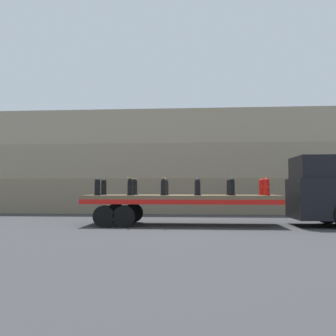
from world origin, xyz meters
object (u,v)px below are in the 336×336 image
(fire_hydrant_black_far_3, at_px, (197,187))
(fire_hydrant_red_near_5, at_px, (266,187))
(fire_hydrant_black_far_1, at_px, (135,187))
(fire_hydrant_red_far_5, at_px, (262,187))
(fire_hydrant_black_far_0, at_px, (104,187))
(fire_hydrant_black_near_1, at_px, (130,187))
(fire_hydrant_black_near_3, at_px, (197,187))
(fire_hydrant_black_far_2, at_px, (166,187))
(fire_hydrant_black_far_4, at_px, (229,187))
(fire_hydrant_black_near_4, at_px, (232,187))
(flatbed_trailer, at_px, (168,201))
(fire_hydrant_black_near_0, at_px, (97,187))
(truck_cab, at_px, (326,191))
(fire_hydrant_black_near_2, at_px, (164,187))

(fire_hydrant_black_far_3, distance_m, fire_hydrant_red_near_5, 3.12)
(fire_hydrant_black_far_1, height_order, fire_hydrant_red_far_5, same)
(fire_hydrant_black_far_0, relative_size, fire_hydrant_black_near_1, 1.00)
(fire_hydrant_red_near_5, bearing_deg, fire_hydrant_black_near_3, 180.00)
(fire_hydrant_black_far_2, height_order, fire_hydrant_black_far_4, same)
(fire_hydrant_black_far_4, xyz_separation_m, fire_hydrant_red_near_5, (1.46, -1.12, 0.00))
(fire_hydrant_black_far_1, relative_size, fire_hydrant_black_near_4, 1.00)
(fire_hydrant_black_far_1, bearing_deg, flatbed_trailer, -19.16)
(fire_hydrant_black_far_3, bearing_deg, fire_hydrant_black_far_0, 180.00)
(fire_hydrant_black_far_1, distance_m, fire_hydrant_red_near_5, 5.93)
(fire_hydrant_black_near_0, distance_m, fire_hydrant_black_far_0, 1.12)
(fire_hydrant_black_far_2, relative_size, fire_hydrant_black_far_3, 1.00)
(fire_hydrant_black_near_3, bearing_deg, truck_cab, 5.78)
(truck_cab, height_order, fire_hydrant_black_near_0, truck_cab)
(fire_hydrant_black_far_3, distance_m, fire_hydrant_black_near_4, 1.84)
(fire_hydrant_black_near_1, bearing_deg, fire_hydrant_black_far_0, 142.37)
(fire_hydrant_black_near_4, bearing_deg, fire_hydrant_black_near_1, 180.00)
(fire_hydrant_black_far_0, relative_size, fire_hydrant_black_near_3, 1.00)
(fire_hydrant_black_near_0, height_order, fire_hydrant_red_near_5, same)
(flatbed_trailer, bearing_deg, fire_hydrant_black_near_0, -169.64)
(fire_hydrant_black_near_0, height_order, fire_hydrant_black_near_3, same)
(truck_cab, bearing_deg, fire_hydrant_black_far_3, 174.22)
(fire_hydrant_black_far_3, xyz_separation_m, fire_hydrant_red_near_5, (2.91, -1.12, 0.00))
(fire_hydrant_black_far_4, xyz_separation_m, fire_hydrant_red_far_5, (1.46, 0.00, 0.00))
(fire_hydrant_black_near_1, relative_size, fire_hydrant_black_far_4, 1.00)
(fire_hydrant_black_far_1, xyz_separation_m, fire_hydrant_black_far_2, (1.46, 0.00, 0.00))
(fire_hydrant_black_far_4, distance_m, fire_hydrant_red_far_5, 1.46)
(truck_cab, bearing_deg, fire_hydrant_red_near_5, -167.96)
(fire_hydrant_black_near_3, relative_size, fire_hydrant_black_far_3, 1.00)
(fire_hydrant_black_far_0, xyz_separation_m, fire_hydrant_black_near_2, (2.91, -1.12, 0.00))
(truck_cab, distance_m, fire_hydrant_black_near_3, 5.57)
(fire_hydrant_black_far_2, distance_m, fire_hydrant_black_near_4, 3.12)
(fire_hydrant_black_far_4, bearing_deg, flatbed_trailer, -168.48)
(truck_cab, bearing_deg, fire_hydrant_red_far_5, 167.96)
(fire_hydrant_red_near_5, bearing_deg, fire_hydrant_black_near_1, 180.00)
(fire_hydrant_black_near_3, bearing_deg, fire_hydrant_black_far_4, 37.63)
(fire_hydrant_black_near_2, distance_m, fire_hydrant_black_far_2, 1.12)
(truck_cab, bearing_deg, fire_hydrant_black_far_1, 176.20)
(fire_hydrant_black_far_2, bearing_deg, fire_hydrant_black_far_4, 0.00)
(flatbed_trailer, distance_m, fire_hydrant_black_far_1, 1.81)
(fire_hydrant_black_near_1, distance_m, fire_hydrant_red_far_5, 5.93)
(flatbed_trailer, height_order, fire_hydrant_black_near_2, fire_hydrant_black_near_2)
(truck_cab, relative_size, fire_hydrant_black_far_1, 4.06)
(fire_hydrant_black_near_3, xyz_separation_m, fire_hydrant_black_far_4, (1.46, 1.12, 0.00))
(fire_hydrant_black_near_3, bearing_deg, fire_hydrant_black_near_0, 180.00)
(fire_hydrant_black_far_4, bearing_deg, fire_hydrant_red_far_5, 0.00)
(fire_hydrant_black_near_0, distance_m, fire_hydrant_red_far_5, 7.36)
(fire_hydrant_black_far_0, height_order, fire_hydrant_red_near_5, same)
(flatbed_trailer, bearing_deg, fire_hydrant_red_near_5, -7.59)
(fire_hydrant_black_near_1, height_order, fire_hydrant_black_near_2, same)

